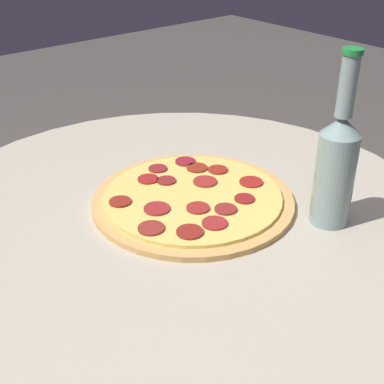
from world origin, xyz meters
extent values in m
cylinder|color=#B2A893|center=(0.00, 0.00, 0.38)|extent=(0.08, 0.08, 0.72)
cylinder|color=#B2A893|center=(0.00, 0.00, 0.75)|extent=(0.92, 0.92, 0.02)
cylinder|color=tan|center=(0.00, -0.03, 0.77)|extent=(0.35, 0.35, 0.01)
cylinder|color=#EACC60|center=(0.00, -0.03, 0.78)|extent=(0.31, 0.31, 0.01)
cylinder|color=maroon|center=(-0.09, 0.00, 0.78)|extent=(0.04, 0.04, 0.00)
cylinder|color=maroon|center=(0.04, -0.13, 0.78)|extent=(0.04, 0.04, 0.00)
cylinder|color=maroon|center=(0.11, -0.11, 0.78)|extent=(0.04, 0.04, 0.00)
cylinder|color=maroon|center=(0.00, 0.04, 0.78)|extent=(0.04, 0.04, 0.00)
cylinder|color=maroon|center=(-0.07, -0.04, 0.78)|extent=(0.04, 0.04, 0.00)
cylinder|color=maroon|center=(-0.04, -0.01, 0.78)|extent=(0.04, 0.04, 0.00)
cylinder|color=maroon|center=(0.12, -0.05, 0.78)|extent=(0.03, 0.03, 0.00)
cylinder|color=maroon|center=(-0.07, -0.09, 0.78)|extent=(0.03, 0.03, 0.00)
cylinder|color=maroon|center=(0.02, -0.08, 0.78)|extent=(0.04, 0.04, 0.00)
cylinder|color=maroon|center=(-0.03, -0.14, 0.78)|extent=(0.04, 0.04, 0.00)
cylinder|color=maroon|center=(-0.04, 0.09, 0.78)|extent=(0.04, 0.04, 0.00)
cylinder|color=maroon|center=(-0.09, 0.05, 0.78)|extent=(0.04, 0.04, 0.00)
cylinder|color=maroon|center=(0.09, -0.01, 0.78)|extent=(0.04, 0.04, 0.00)
cylinder|color=maroon|center=(0.07, -0.03, 0.78)|extent=(0.03, 0.03, 0.00)
cylinder|color=maroon|center=(0.07, -0.10, 0.78)|extent=(0.04, 0.04, 0.00)
cylinder|color=maroon|center=(0.06, 0.08, 0.78)|extent=(0.04, 0.04, 0.00)
cylinder|color=gray|center=(-0.19, -0.17, 0.84)|extent=(0.06, 0.06, 0.15)
cone|color=gray|center=(-0.19, -0.17, 0.93)|extent=(0.06, 0.06, 0.03)
cylinder|color=gray|center=(-0.19, -0.17, 0.99)|extent=(0.03, 0.03, 0.09)
cylinder|color=#1E8438|center=(-0.19, -0.17, 1.05)|extent=(0.03, 0.03, 0.01)
camera|label=1|loc=(-0.61, 0.48, 1.24)|focal=50.00mm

